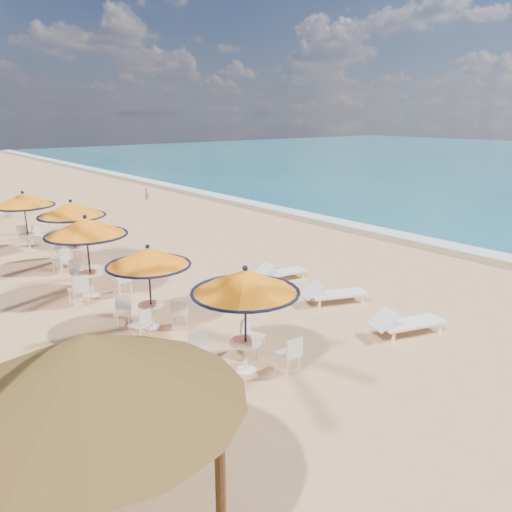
{
  "coord_description": "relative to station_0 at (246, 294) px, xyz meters",
  "views": [
    {
      "loc": [
        -10.78,
        -8.27,
        5.61
      ],
      "look_at": [
        -1.05,
        3.72,
        1.2
      ],
      "focal_mm": 35.0,
      "sensor_mm": 36.0,
      "label": 1
    }
  ],
  "objects": [
    {
      "name": "station_3",
      "position": [
        -0.17,
        10.43,
        0.06
      ],
      "size": [
        2.48,
        2.49,
        2.59
      ],
      "color": "black",
      "rests_on": "ground"
    },
    {
      "name": "station_1",
      "position": [
        -0.59,
        3.42,
        -0.11
      ],
      "size": [
        2.25,
        2.25,
        2.35
      ],
      "color": "black",
      "rests_on": "ground"
    },
    {
      "name": "lounger_far",
      "position": [
        4.79,
        4.28,
        -1.51
      ],
      "size": [
        1.97,
        0.85,
        0.68
      ],
      "rotation": [
        0.0,
        0.0,
        -0.13
      ],
      "color": "white",
      "rests_on": "ground"
    },
    {
      "name": "lounger_near",
      "position": [
        4.4,
        -1.13,
        -1.48
      ],
      "size": [
        2.19,
        1.28,
        0.75
      ],
      "rotation": [
        0.0,
        0.0,
        -0.32
      ],
      "color": "white",
      "rests_on": "ground"
    },
    {
      "name": "ground",
      "position": [
        4.53,
        0.21,
        -1.83
      ],
      "size": [
        160.0,
        160.0,
        0.0
      ],
      "primitive_type": "plane",
      "color": "tan",
      "rests_on": "ground"
    },
    {
      "name": "wetsand_band",
      "position": [
        12.93,
        10.21,
        -1.83
      ],
      "size": [
        1.4,
        140.0,
        0.02
      ],
      "primitive_type": "cube",
      "color": "olive",
      "rests_on": "ground"
    },
    {
      "name": "person",
      "position": [
        9.03,
        22.45,
        -1.36
      ],
      "size": [
        0.23,
        0.35,
        0.94
      ],
      "primitive_type": "imported",
      "rotation": [
        0.0,
        0.0,
        1.59
      ],
      "color": "#916B4A",
      "rests_on": "ground"
    },
    {
      "name": "station_0",
      "position": [
        0.0,
        0.0,
        0.0
      ],
      "size": [
        2.4,
        2.4,
        2.5
      ],
      "color": "black",
      "rests_on": "ground"
    },
    {
      "name": "station_2",
      "position": [
        -0.86,
        6.9,
        0.1
      ],
      "size": [
        2.54,
        2.56,
        2.65
      ],
      "color": "black",
      "rests_on": "ground"
    },
    {
      "name": "station_4",
      "position": [
        -0.83,
        13.9,
        0.13
      ],
      "size": [
        2.47,
        2.47,
        2.57
      ],
      "color": "black",
      "rests_on": "ground"
    },
    {
      "name": "palapa",
      "position": [
        -4.37,
        -2.44,
        0.72
      ],
      "size": [
        3.98,
        3.98,
        3.03
      ],
      "color": "brown",
      "rests_on": "ground"
    },
    {
      "name": "lounger_mid",
      "position": [
        4.59,
        1.61,
        -1.49
      ],
      "size": [
        2.12,
        1.39,
        0.73
      ],
      "rotation": [
        0.0,
        0.0,
        -0.41
      ],
      "color": "white",
      "rests_on": "ground"
    },
    {
      "name": "foam_strip",
      "position": [
        13.83,
        10.21,
        -1.83
      ],
      "size": [
        1.2,
        140.0,
        0.04
      ],
      "primitive_type": "cube",
      "color": "white",
      "rests_on": "ground"
    }
  ]
}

